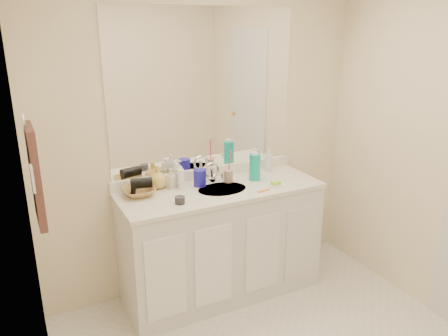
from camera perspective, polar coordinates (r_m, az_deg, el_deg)
The scene contains 26 objects.
wall_back at distance 3.37m, azimuth -2.51°, elevation 3.96°, with size 2.60×0.02×2.40m, color #F5E5C0.
wall_left at distance 1.87m, azimuth -22.88°, elevation -9.56°, with size 0.02×2.60×2.40m, color #F5E5C0.
vanity_cabinet at distance 3.42m, azimuth -0.38°, elevation -9.77°, with size 1.50×0.55×0.85m, color silver.
countertop at distance 3.24m, azimuth -0.40°, elevation -2.87°, with size 1.52×0.57×0.03m, color silver.
backsplash at distance 3.44m, azimuth -2.34°, elevation -0.63°, with size 1.52×0.03×0.08m, color white.
sink_basin at distance 3.22m, azimuth -0.24°, elevation -2.93°, with size 0.37×0.37×0.02m, color beige.
faucet at distance 3.35m, azimuth -1.63°, elevation -0.87°, with size 0.02×0.02×0.11m, color silver.
mirror at distance 3.30m, azimuth -2.55°, elevation 10.01°, with size 1.48×0.01×1.20m, color white.
blue_mug at distance 3.26m, azimuth -3.18°, elevation -1.28°, with size 0.09×0.09×0.13m, color #1C17A0.
tan_cup at distance 3.34m, azimuth 0.58°, elevation -1.04°, with size 0.07×0.07×0.09m, color tan.
toothbrush at distance 3.31m, azimuth 0.74°, elevation 0.66°, with size 0.01×0.01×0.21m, color #DB395E.
mouthwash_bottle at distance 3.38m, azimuth 4.05°, elevation 0.12°, with size 0.09×0.09×0.21m, color #0EB2A1.
clear_pump_bottle at distance 3.59m, azimuth 5.83°, elevation 0.65°, with size 0.05×0.05×0.14m, color silver.
soap_dish at distance 3.29m, azimuth 6.77°, elevation -2.26°, with size 0.10×0.08×0.01m, color white.
green_soap at distance 3.28m, azimuth 6.79°, elevation -1.96°, with size 0.07×0.05×0.02m, color #93E938.
orange_comb at distance 3.19m, azimuth 5.23°, elevation -2.96°, with size 0.11×0.02×0.00m, color orange.
dark_jar at distance 2.96m, azimuth -5.78°, elevation -4.19°, with size 0.07×0.07×0.05m, color #29282E.
extra_white_bottle at distance 3.20m, azimuth -5.64°, elevation -1.48°, with size 0.05×0.05×0.15m, color white.
soap_bottle_white at distance 3.26m, azimuth -5.99°, elevation -0.64°, with size 0.08×0.08×0.20m, color silver.
soap_bottle_cream at distance 3.24m, azimuth -6.97°, elevation -1.33°, with size 0.07×0.07×0.15m, color beige.
soap_bottle_yellow at distance 3.24m, azimuth -8.67°, elevation -1.18°, with size 0.13×0.13×0.17m, color #DFBB56.
wicker_basket at distance 3.14m, azimuth -11.03°, elevation -3.07°, with size 0.22×0.22×0.05m, color #A57E42.
hair_dryer at distance 3.12m, azimuth -10.75°, elevation -1.94°, with size 0.08×0.08×0.15m, color black.
towel_ring at distance 2.50m, azimuth -24.74°, elevation 5.53°, with size 0.11×0.11×0.01m, color silver.
hand_towel at distance 2.58m, azimuth -23.43°, elevation -0.92°, with size 0.04×0.32×0.55m, color #38211E.
switch_plate at distance 2.37m, azimuth -23.72°, elevation -1.27°, with size 0.01×0.09×0.13m, color white.
Camera 1 is at (-1.35, -1.68, 2.02)m, focal length 35.00 mm.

